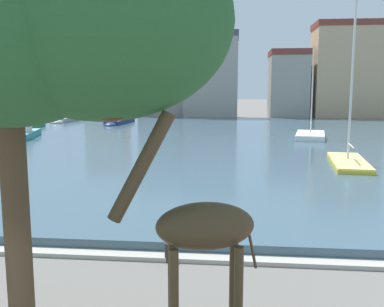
% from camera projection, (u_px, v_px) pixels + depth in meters
% --- Properties ---
extents(harbor_water, '(86.15, 48.24, 0.37)m').
position_uv_depth(harbor_water, '(204.00, 141.00, 35.82)').
color(harbor_water, '#3D5666').
rests_on(harbor_water, ground).
extents(quay_edge_coping, '(86.15, 0.50, 0.12)m').
position_uv_depth(quay_edge_coping, '(135.00, 256.00, 11.87)').
color(quay_edge_coping, '#ADA89E').
rests_on(quay_edge_coping, ground).
extents(giraffe_statue, '(2.52, 0.94, 4.43)m').
position_uv_depth(giraffe_statue, '(197.00, 232.00, 7.06)').
color(giraffe_statue, '#42331E').
rests_on(giraffe_statue, ground).
extents(sailboat_teal, '(3.12, 6.24, 6.51)m').
position_uv_depth(sailboat_teal, '(24.00, 134.00, 36.46)').
color(sailboat_teal, teal).
rests_on(sailboat_teal, ground).
extents(sailboat_yellow, '(2.34, 6.64, 9.15)m').
position_uv_depth(sailboat_yellow, '(347.00, 163.00, 24.34)').
color(sailboat_yellow, gold).
rests_on(sailboat_yellow, ground).
extents(sailboat_navy, '(2.02, 7.02, 8.47)m').
position_uv_depth(sailboat_navy, '(118.00, 123.00, 49.42)').
color(sailboat_navy, navy).
rests_on(sailboat_navy, ground).
extents(sailboat_white, '(3.07, 6.09, 7.64)m').
position_uv_depth(sailboat_white, '(310.00, 137.00, 36.22)').
color(sailboat_white, white).
rests_on(sailboat_white, ground).
extents(sailboat_green, '(3.08, 9.72, 6.29)m').
position_uv_depth(sailboat_green, '(22.00, 127.00, 42.97)').
color(sailboat_green, '#236B42').
rests_on(sailboat_green, ground).
extents(sailboat_grey, '(2.10, 7.69, 8.27)m').
position_uv_depth(sailboat_grey, '(67.00, 120.00, 52.89)').
color(sailboat_grey, '#939399').
rests_on(sailboat_grey, ground).
extents(mooring_bollard, '(0.24, 0.24, 0.50)m').
position_uv_depth(mooring_bollard, '(169.00, 252.00, 11.60)').
color(mooring_bollard, '#232326').
rests_on(mooring_bollard, ground).
extents(townhouse_tall_gabled, '(5.14, 6.08, 8.49)m').
position_uv_depth(townhouse_tall_gabled, '(108.00, 88.00, 62.56)').
color(townhouse_tall_gabled, '#C6B293').
rests_on(townhouse_tall_gabled, ground).
extents(townhouse_wide_warehouse, '(6.50, 5.33, 11.17)m').
position_uv_depth(townhouse_wide_warehouse, '(163.00, 78.00, 62.79)').
color(townhouse_wide_warehouse, gray).
rests_on(townhouse_wide_warehouse, ground).
extents(townhouse_narrow_midrow, '(7.43, 6.97, 11.81)m').
position_uv_depth(townhouse_narrow_midrow, '(212.00, 76.00, 61.85)').
color(townhouse_narrow_midrow, gray).
rests_on(townhouse_narrow_midrow, ground).
extents(townhouse_corner_house, '(5.20, 7.85, 9.37)m').
position_uv_depth(townhouse_corner_house, '(288.00, 85.00, 61.79)').
color(townhouse_corner_house, gray).
rests_on(townhouse_corner_house, ground).
extents(townhouse_end_terrace, '(9.12, 6.79, 12.97)m').
position_uv_depth(townhouse_end_terrace, '(347.00, 71.00, 60.30)').
color(townhouse_end_terrace, tan).
rests_on(townhouse_end_terrace, ground).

